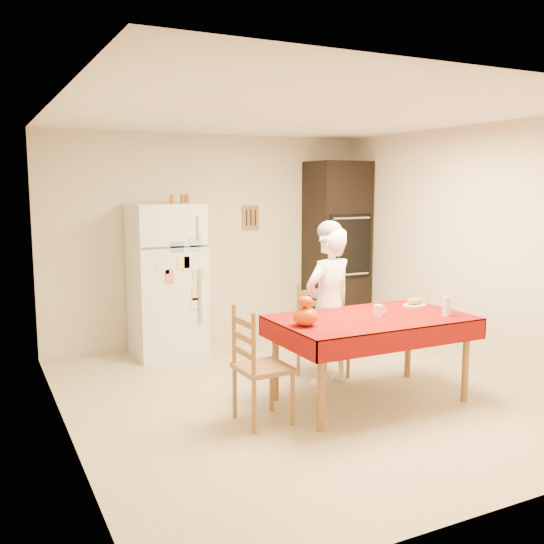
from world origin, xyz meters
TOP-DOWN VIEW (x-y plane):
  - floor at (0.00, 0.00)m, footprint 4.50×4.50m
  - room_shell at (0.00, 0.00)m, footprint 4.02×4.52m
  - refrigerator at (-0.65, 1.88)m, footprint 0.75×0.74m
  - oven_cabinet at (1.63, 1.93)m, footprint 0.70×0.62m
  - dining_table at (0.50, -0.40)m, footprint 1.70×1.00m
  - chair_far at (0.47, 0.42)m, footprint 0.48×0.47m
  - chair_left at (-0.62, -0.42)m, footprint 0.41×0.43m
  - seated_woman at (0.42, 0.17)m, footprint 0.62×0.48m
  - coffee_mug at (0.57, -0.41)m, footprint 0.08×0.08m
  - pumpkin_lower at (-0.19, -0.45)m, footprint 0.21×0.21m
  - pumpkin_upper at (-0.19, -0.45)m, footprint 0.12×0.12m
  - wine_glass at (1.10, -0.67)m, footprint 0.07×0.07m
  - bread_plate at (1.15, -0.20)m, footprint 0.24×0.24m
  - bread_loaf at (1.15, -0.20)m, footprint 0.18×0.10m
  - spice_jar_left at (-0.55, 1.93)m, footprint 0.05×0.05m
  - spice_jar_mid at (-0.43, 1.93)m, footprint 0.05×0.05m
  - spice_jar_right at (-0.37, 1.93)m, footprint 0.05×0.05m

SIDE VIEW (x-z plane):
  - floor at x=0.00m, z-range 0.00..0.00m
  - chair_far at x=0.47m, z-range 0.03..0.98m
  - chair_left at x=-0.62m, z-range 0.03..0.98m
  - dining_table at x=0.50m, z-range 0.31..1.07m
  - seated_woman at x=0.42m, z-range 0.00..1.52m
  - bread_plate at x=1.15m, z-range 0.76..0.78m
  - bread_loaf at x=1.15m, z-range 0.78..0.84m
  - coffee_mug at x=0.57m, z-range 0.76..0.86m
  - pumpkin_lower at x=-0.19m, z-range 0.76..0.92m
  - wine_glass at x=1.10m, z-range 0.76..0.94m
  - refrigerator at x=-0.65m, z-range 0.00..1.70m
  - pumpkin_upper at x=-0.19m, z-range 0.92..1.01m
  - oven_cabinet at x=1.63m, z-range 0.00..2.20m
  - room_shell at x=0.00m, z-range 0.37..2.88m
  - spice_jar_left at x=-0.55m, z-range 1.70..1.80m
  - spice_jar_mid at x=-0.43m, z-range 1.70..1.80m
  - spice_jar_right at x=-0.37m, z-range 1.70..1.80m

